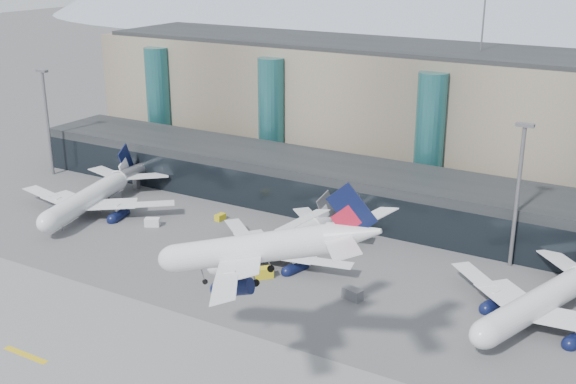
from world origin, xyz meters
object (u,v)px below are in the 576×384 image
(veh_c, at_px, (353,294))
(veh_g, at_px, (506,292))
(veh_f, at_px, (112,199))
(jet_parked_left, at_px, (96,188))
(veh_a, at_px, (152,222))
(lightmast_left, at_px, (47,116))
(jet_parked_mid, at_px, (283,234))
(veh_h, at_px, (263,273))
(veh_b, at_px, (220,217))
(jet_parked_right, at_px, (550,290))
(lightmast_mid, at_px, (518,188))
(hero_jet, at_px, (270,242))

(veh_c, relative_size, veh_g, 1.25)
(veh_f, bearing_deg, jet_parked_left, 169.25)
(veh_a, xyz_separation_m, veh_c, (48.00, -8.04, 0.08))
(lightmast_left, distance_m, veh_g, 113.60)
(veh_c, bearing_deg, jet_parked_mid, 167.75)
(veh_h, bearing_deg, veh_g, -25.46)
(veh_b, relative_size, veh_c, 0.69)
(jet_parked_right, bearing_deg, veh_g, 81.84)
(veh_g, bearing_deg, veh_a, -120.54)
(jet_parked_right, height_order, veh_c, jet_parked_right)
(lightmast_left, relative_size, veh_a, 8.80)
(jet_parked_left, bearing_deg, veh_g, -101.18)
(veh_b, xyz_separation_m, veh_h, (21.85, -18.21, 0.25))
(veh_h, bearing_deg, jet_parked_left, 121.91)
(jet_parked_mid, relative_size, veh_b, 14.88)
(veh_a, height_order, veh_h, veh_h)
(jet_parked_mid, relative_size, veh_a, 11.46)
(veh_c, height_order, veh_f, veh_f)
(veh_b, distance_m, veh_h, 28.44)
(lightmast_mid, height_order, veh_c, lightmast_mid)
(jet_parked_right, relative_size, veh_a, 12.65)
(veh_a, xyz_separation_m, veh_b, (9.79, 9.56, -0.17))
(veh_a, relative_size, veh_f, 0.75)
(jet_parked_mid, height_order, veh_h, jet_parked_mid)
(veh_g, bearing_deg, jet_parked_right, 28.53)
(hero_jet, height_order, veh_f, hero_jet)
(jet_parked_left, distance_m, veh_b, 27.82)
(veh_c, distance_m, veh_g, 24.69)
(jet_parked_right, bearing_deg, veh_h, 121.57)
(jet_parked_left, distance_m, veh_a, 17.13)
(lightmast_left, xyz_separation_m, veh_h, (75.22, -22.92, -13.52))
(lightmast_left, distance_m, veh_h, 79.79)
(lightmast_left, height_order, hero_jet, hero_jet)
(lightmast_left, height_order, veh_f, lightmast_left)
(hero_jet, xyz_separation_m, veh_g, (20.16, 38.97, -18.71))
(hero_jet, bearing_deg, veh_h, 116.85)
(veh_g, bearing_deg, lightmast_left, -129.48)
(veh_a, bearing_deg, jet_parked_left, 145.99)
(jet_parked_mid, relative_size, veh_f, 8.62)
(lightmast_mid, xyz_separation_m, jet_parked_left, (-83.04, -15.50, -9.80))
(veh_b, bearing_deg, jet_parked_left, 111.15)
(lightmast_left, relative_size, lightmast_mid, 1.00)
(jet_parked_right, xyz_separation_m, veh_b, (-66.11, 7.88, -3.82))
(jet_parked_right, height_order, veh_a, jet_parked_right)
(lightmast_left, distance_m, lightmast_mid, 110.04)
(lightmast_left, distance_m, hero_jet, 104.13)
(lightmast_mid, xyz_separation_m, hero_jet, (-17.75, -51.02, 5.05))
(hero_jet, height_order, veh_h, hero_jet)
(lightmast_mid, bearing_deg, veh_c, -126.04)
(lightmast_left, height_order, veh_h, lightmast_left)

